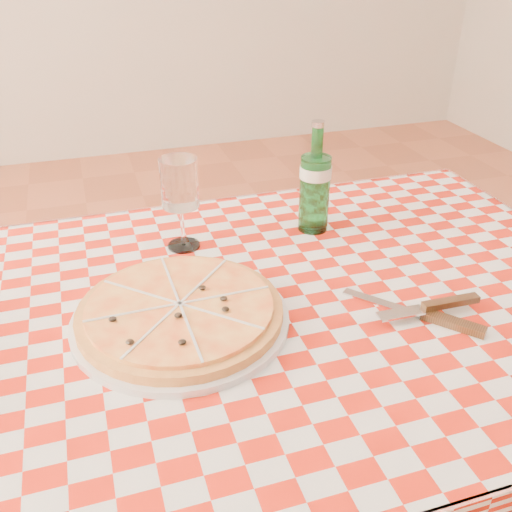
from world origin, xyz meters
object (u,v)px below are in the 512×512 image
Objects in this scene: water_bottle at (315,177)px; wine_glass at (181,204)px; pizza_plate at (180,311)px; dining_table at (276,344)px.

water_bottle reaches higher than wine_glass.
wine_glass reaches higher than pizza_plate.
pizza_plate is at bearing -102.43° from wine_glass.
dining_table is 5.03× the size of water_bottle.
dining_table is 0.33m from wine_glass.
water_bottle is at bearing -1.35° from wine_glass.
wine_glass is at bearing 178.65° from water_bottle.
dining_table is 0.36m from water_bottle.
water_bottle is at bearing 36.19° from pizza_plate.
pizza_plate is 0.27m from wine_glass.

